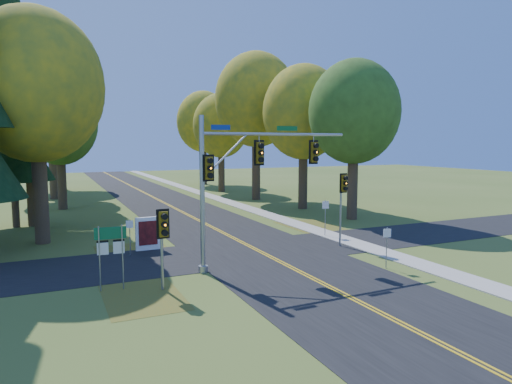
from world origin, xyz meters
name	(u,v)px	position (x,y,z in m)	size (l,w,h in m)	color
ground	(273,259)	(0.00, 0.00, 0.00)	(160.00, 160.00, 0.00)	#455B20
road_main	(273,258)	(0.00, 0.00, 0.01)	(8.00, 160.00, 0.02)	black
road_cross	(258,250)	(0.00, 2.00, 0.01)	(60.00, 6.00, 0.02)	black
centerline_left	(272,258)	(-0.10, 0.00, 0.03)	(0.10, 160.00, 0.01)	gold
centerline_right	(275,258)	(0.10, 0.00, 0.03)	(0.10, 160.00, 0.01)	gold
sidewalk_east	(367,247)	(6.20, 0.00, 0.03)	(1.60, 160.00, 0.06)	#9E998E
leaf_patch_w_near	(136,254)	(-6.50, 4.00, 0.01)	(4.00, 6.00, 0.00)	brown
leaf_patch_e	(321,229)	(6.80, 6.00, 0.01)	(3.50, 8.00, 0.00)	brown
leaf_patch_w_far	(142,295)	(-7.50, -3.00, 0.01)	(3.00, 5.00, 0.00)	brown
tree_w_a	(36,87)	(-11.13, 9.38, 9.49)	(8.00, 8.00, 14.15)	#38281C
tree_e_a	(354,113)	(11.57, 8.77, 8.53)	(7.20, 7.20, 12.73)	#38281C
tree_w_b	(29,84)	(-11.72, 16.29, 10.37)	(8.60, 8.60, 15.38)	#38281C
tree_e_b	(304,113)	(10.97, 15.58, 8.90)	(7.60, 7.60, 13.33)	#38281C
tree_w_c	(60,123)	(-9.54, 24.47, 7.94)	(6.80, 6.80, 11.91)	#38281C
tree_e_c	(256,100)	(9.88, 23.69, 10.66)	(8.80, 8.80, 15.79)	#38281C
tree_w_d	(51,109)	(-10.13, 33.18, 9.78)	(8.20, 8.20, 14.56)	#38281C
tree_e_d	(221,126)	(9.26, 32.87, 8.24)	(7.00, 7.00, 12.32)	#38281C
tree_w_e	(60,113)	(-8.92, 44.09, 10.07)	(8.40, 8.40, 14.97)	#38281C
tree_e_e	(204,122)	(10.47, 43.58, 9.19)	(7.80, 7.80, 13.74)	#38281C
pine_c	(9,93)	(-13.00, 16.00, 9.69)	(5.60, 5.60, 20.56)	#38281C
traffic_mast	(242,171)	(-2.18, -0.88, 4.77)	(8.19, 0.81, 7.42)	#9A9CA2
east_signal_pole	(343,191)	(4.97, 0.82, 3.32)	(0.51, 0.59, 4.38)	gray
ped_signal_pole	(163,230)	(-6.54, -2.84, 2.57)	(0.55, 0.63, 3.46)	#92949A
route_sign_cluster	(111,245)	(-8.50, -1.82, 1.94)	(1.28, 0.15, 2.75)	gray
info_kiosk	(148,234)	(-5.68, 4.76, 0.96)	(1.39, 0.24, 1.92)	white
reg_sign_e_north	(325,211)	(5.77, 3.86, 1.66)	(0.46, 0.09, 2.42)	gray
reg_sign_e_south	(387,240)	(4.20, -3.99, 1.40)	(0.38, 0.14, 2.04)	gray
reg_sign_w	(130,231)	(-6.81, 3.97, 1.37)	(0.38, 0.10, 2.00)	gray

